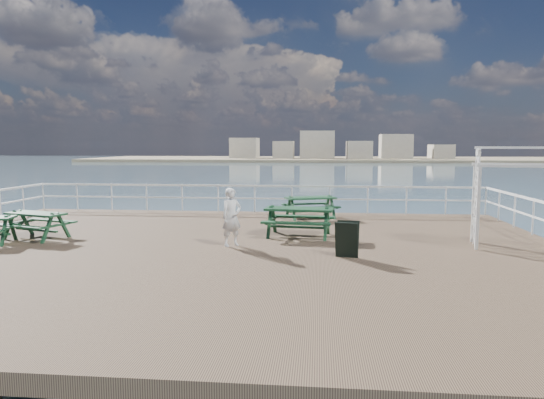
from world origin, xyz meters
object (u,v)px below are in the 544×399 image
Objects in this scene: person at (232,217)px; picnic_table_b at (299,216)px; trellis_arbor at (516,203)px; picnic_table_a at (36,220)px; picnic_table_c at (310,203)px.

picnic_table_b is at bearing 3.32° from person.
picnic_table_b is at bearing -179.40° from trellis_arbor.
picnic_table_b is 2.30m from person.
picnic_table_c is at bearing 47.47° from picnic_table_a.
picnic_table_a is 7.54m from picnic_table_b.
picnic_table_a is 9.02m from picnic_table_c.
trellis_arbor is (5.64, -1.06, 0.56)m from picnic_table_b.
person reaches higher than picnic_table_a.
picnic_table_a is 13.12m from trellis_arbor.
picnic_table_a is at bearing 136.45° from person.
person is at bearing -165.08° from trellis_arbor.
person is (-1.98, -5.15, 0.21)m from picnic_table_c.
trellis_arbor reaches higher than picnic_table_a.
trellis_arbor is 1.70× the size of person.
picnic_table_c is (0.27, 3.61, -0.05)m from picnic_table_b.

